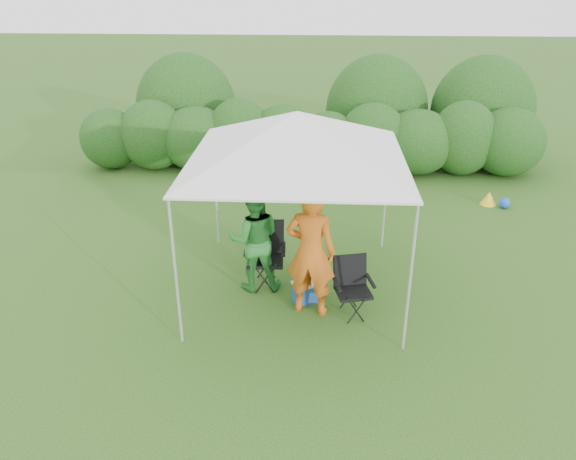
# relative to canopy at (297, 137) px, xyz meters

# --- Properties ---
(ground) EXTENTS (70.00, 70.00, 0.00)m
(ground) POSITION_rel_canopy_xyz_m (0.00, -0.50, -2.46)
(ground) COLOR #335C1C
(hedge) EXTENTS (11.26, 1.53, 1.80)m
(hedge) POSITION_rel_canopy_xyz_m (0.13, 5.50, -1.64)
(hedge) COLOR #224F18
(hedge) RESTS_ON ground
(canopy) EXTENTS (3.10, 3.10, 2.83)m
(canopy) POSITION_rel_canopy_xyz_m (0.00, 0.00, 0.00)
(canopy) COLOR silver
(canopy) RESTS_ON ground
(chair_right) EXTENTS (0.62, 0.59, 0.88)m
(chair_right) POSITION_rel_canopy_xyz_m (0.84, -0.66, -1.97)
(chair_right) COLOR black
(chair_right) RESTS_ON ground
(chair_left) EXTENTS (0.66, 0.60, 1.03)m
(chair_left) POSITION_rel_canopy_xyz_m (-0.50, 0.13, -1.88)
(chair_left) COLOR black
(chair_left) RESTS_ON ground
(man) EXTENTS (0.80, 0.60, 1.97)m
(man) POSITION_rel_canopy_xyz_m (0.23, -0.67, -1.48)
(man) COLOR #D35C17
(man) RESTS_ON ground
(woman) EXTENTS (0.90, 0.74, 1.70)m
(woman) POSITION_rel_canopy_xyz_m (-0.64, -0.03, -1.61)
(woman) COLOR #297F30
(woman) RESTS_ON ground
(cooler) EXTENTS (0.45, 0.40, 0.32)m
(cooler) POSITION_rel_canopy_xyz_m (0.16, -0.41, -2.30)
(cooler) COLOR #1F478E
(cooler) RESTS_ON ground
(bottle) EXTENTS (0.06, 0.06, 0.23)m
(bottle) POSITION_rel_canopy_xyz_m (0.22, -0.45, -2.03)
(bottle) COLOR #592D0C
(bottle) RESTS_ON cooler
(lawn_toy) EXTENTS (0.56, 0.47, 0.28)m
(lawn_toy) POSITION_rel_canopy_xyz_m (4.04, 3.56, -2.33)
(lawn_toy) COLOR yellow
(lawn_toy) RESTS_ON ground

